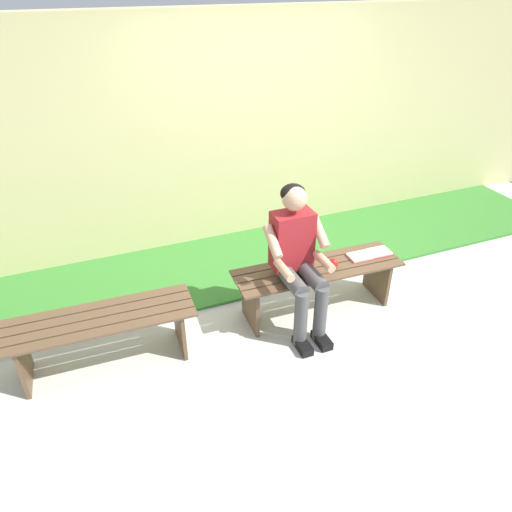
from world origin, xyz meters
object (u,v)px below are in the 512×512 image
at_px(bench_far, 102,330).
at_px(person_seated, 298,255).
at_px(bench_near, 317,278).
at_px(apple, 333,263).
at_px(book_open, 369,254).

height_order(bench_far, person_seated, person_seated).
height_order(bench_near, apple, apple).
height_order(bench_far, book_open, book_open).
relative_size(bench_far, person_seated, 1.13).
bearing_deg(apple, book_open, -173.05).
xyz_separation_m(bench_near, bench_far, (1.86, -0.00, -0.00)).
distance_m(bench_near, book_open, 0.54).
xyz_separation_m(bench_near, person_seated, (0.26, 0.10, 0.35)).
relative_size(person_seated, apple, 14.53).
relative_size(bench_near, book_open, 3.65).
height_order(bench_near, person_seated, person_seated).
bearing_deg(person_seated, bench_near, -158.83).
height_order(person_seated, apple, person_seated).
height_order(bench_near, book_open, book_open).
relative_size(bench_near, person_seated, 1.21).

